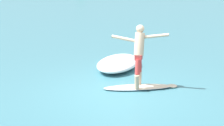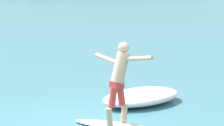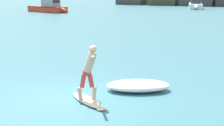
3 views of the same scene
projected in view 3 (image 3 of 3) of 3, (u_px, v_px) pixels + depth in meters
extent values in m
plane|color=teal|center=(73.00, 97.00, 12.73)|extent=(200.00, 200.00, 0.00)
cube|color=#433E3D|center=(132.00, 0.00, 77.20)|extent=(5.80, 4.72, 1.96)
cube|color=#3B4331|center=(164.00, 0.00, 74.35)|extent=(5.86, 5.07, 2.07)
cube|color=#3C3E3C|center=(198.00, 1.00, 71.53)|extent=(6.33, 4.14, 1.90)
ellipsoid|color=beige|center=(87.00, 100.00, 12.28)|extent=(1.95, 1.63, 0.07)
ellipsoid|color=beige|center=(101.00, 109.00, 11.38)|extent=(0.40, 0.40, 0.06)
ellipsoid|color=#2870B2|center=(87.00, 100.00, 12.28)|extent=(1.97, 1.65, 0.03)
cone|color=black|center=(77.00, 97.00, 13.02)|extent=(0.07, 0.07, 0.14)
cone|color=black|center=(75.00, 98.00, 12.83)|extent=(0.07, 0.07, 0.14)
cone|color=black|center=(83.00, 97.00, 12.96)|extent=(0.07, 0.07, 0.14)
cylinder|color=#CBAB8C|center=(94.00, 93.00, 12.26)|extent=(0.22, 0.21, 0.42)
cylinder|color=#D23D3A|center=(91.00, 81.00, 12.16)|extent=(0.27, 0.25, 0.46)
cylinder|color=#CBAB8C|center=(80.00, 93.00, 12.20)|extent=(0.22, 0.21, 0.42)
cylinder|color=#D23D3A|center=(83.00, 81.00, 12.13)|extent=(0.27, 0.25, 0.46)
cube|color=#D23D3A|center=(87.00, 73.00, 12.09)|extent=(0.33, 0.31, 0.16)
cylinder|color=#CBAB8C|center=(90.00, 62.00, 12.04)|extent=(0.55, 0.50, 0.71)
sphere|color=#CBAB8C|center=(93.00, 49.00, 11.97)|extent=(0.24, 0.24, 0.24)
cylinder|color=#CBAB8C|center=(91.00, 55.00, 12.49)|extent=(0.46, 0.63, 0.21)
cylinder|color=#CBAB8C|center=(94.00, 57.00, 11.53)|extent=(0.46, 0.63, 0.20)
cube|color=white|center=(195.00, 6.00, 62.88)|extent=(3.81, 7.23, 0.85)
cone|color=white|center=(196.00, 7.00, 59.08)|extent=(1.14, 1.39, 0.85)
cube|color=black|center=(195.00, 4.00, 62.81)|extent=(3.85, 7.18, 0.08)
cube|color=#2E3C4A|center=(196.00, 0.00, 62.43)|extent=(2.16, 2.83, 1.03)
cube|color=#232D38|center=(196.00, 0.00, 61.19)|extent=(1.22, 0.35, 0.51)
cube|color=black|center=(195.00, 5.00, 66.33)|extent=(0.42, 0.36, 0.52)
cube|color=#BF3B26|center=(47.00, 9.00, 54.24)|extent=(6.82, 3.71, 0.83)
cone|color=#BF3B26|center=(65.00, 10.00, 51.88)|extent=(1.31, 1.10, 0.83)
cube|color=black|center=(47.00, 7.00, 54.17)|extent=(6.77, 3.75, 0.08)
cube|color=#8F98A2|center=(51.00, 2.00, 53.50)|extent=(2.74, 2.14, 1.40)
cube|color=#232D38|center=(56.00, 1.00, 52.70)|extent=(0.36, 1.22, 0.70)
cube|color=black|center=(33.00, 8.00, 56.37)|extent=(0.36, 0.42, 0.52)
ellipsoid|color=white|center=(138.00, 86.00, 13.50)|extent=(2.64, 2.22, 0.37)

